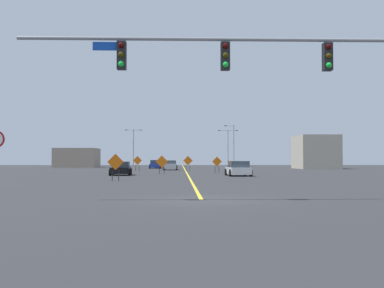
{
  "coord_description": "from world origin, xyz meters",
  "views": [
    {
      "loc": [
        -0.83,
        -17.2,
        1.51
      ],
      "look_at": [
        0.54,
        32.26,
        3.16
      ],
      "focal_mm": 43.16,
      "sensor_mm": 36.0,
      "label": 1
    }
  ],
  "objects_px": {
    "construction_sign_left_shoulder": "(115,164)",
    "car_black_passing": "(121,169)",
    "car_red_distant": "(161,164)",
    "construction_sign_right_lane": "(162,162)",
    "street_lamp_far_left": "(133,144)",
    "construction_sign_right_shoulder": "(188,161)",
    "construction_sign_median_far": "(137,161)",
    "car_blue_far": "(155,165)",
    "street_lamp_mid_left": "(233,144)",
    "car_silver_near": "(170,165)",
    "street_lamp_near_right": "(228,144)",
    "car_white_approaching": "(238,169)",
    "traffic_signal_assembly": "(276,66)",
    "construction_sign_left_lane": "(217,162)"
  },
  "relations": [
    {
      "from": "construction_sign_left_shoulder",
      "to": "car_white_approaching",
      "type": "height_order",
      "value": "construction_sign_left_shoulder"
    },
    {
      "from": "car_silver_near",
      "to": "car_black_passing",
      "type": "relative_size",
      "value": 1.14
    },
    {
      "from": "construction_sign_median_far",
      "to": "car_red_distant",
      "type": "bearing_deg",
      "value": 84.64
    },
    {
      "from": "traffic_signal_assembly",
      "to": "construction_sign_left_shoulder",
      "type": "height_order",
      "value": "traffic_signal_assembly"
    },
    {
      "from": "construction_sign_median_far",
      "to": "car_red_distant",
      "type": "height_order",
      "value": "construction_sign_median_far"
    },
    {
      "from": "construction_sign_left_shoulder",
      "to": "construction_sign_right_lane",
      "type": "height_order",
      "value": "construction_sign_right_lane"
    },
    {
      "from": "street_lamp_far_left",
      "to": "car_white_approaching",
      "type": "xyz_separation_m",
      "value": [
        14.98,
        -54.85,
        -3.99
      ]
    },
    {
      "from": "car_red_distant",
      "to": "traffic_signal_assembly",
      "type": "bearing_deg",
      "value": -83.87
    },
    {
      "from": "street_lamp_mid_left",
      "to": "traffic_signal_assembly",
      "type": "bearing_deg",
      "value": -95.49
    },
    {
      "from": "traffic_signal_assembly",
      "to": "street_lamp_far_left",
      "type": "distance_m",
      "value": 80.62
    },
    {
      "from": "street_lamp_far_left",
      "to": "construction_sign_right_lane",
      "type": "height_order",
      "value": "street_lamp_far_left"
    },
    {
      "from": "street_lamp_far_left",
      "to": "construction_sign_right_shoulder",
      "type": "xyz_separation_m",
      "value": [
        10.75,
        -36.48,
        -3.4
      ]
    },
    {
      "from": "street_lamp_far_left",
      "to": "car_red_distant",
      "type": "relative_size",
      "value": 1.83
    },
    {
      "from": "car_blue_far",
      "to": "car_red_distant",
      "type": "height_order",
      "value": "car_red_distant"
    },
    {
      "from": "street_lamp_near_right",
      "to": "street_lamp_mid_left",
      "type": "bearing_deg",
      "value": -70.98
    },
    {
      "from": "street_lamp_near_right",
      "to": "car_white_approaching",
      "type": "height_order",
      "value": "street_lamp_near_right"
    },
    {
      "from": "street_lamp_near_right",
      "to": "construction_sign_median_far",
      "type": "bearing_deg",
      "value": -112.89
    },
    {
      "from": "construction_sign_left_lane",
      "to": "construction_sign_left_shoulder",
      "type": "xyz_separation_m",
      "value": [
        -8.73,
        -19.84,
        0.06
      ]
    },
    {
      "from": "street_lamp_mid_left",
      "to": "construction_sign_right_shoulder",
      "type": "relative_size",
      "value": 4.35
    },
    {
      "from": "construction_sign_right_shoulder",
      "to": "car_white_approaching",
      "type": "relative_size",
      "value": 0.49
    },
    {
      "from": "construction_sign_left_shoulder",
      "to": "car_white_approaching",
      "type": "bearing_deg",
      "value": 44.16
    },
    {
      "from": "car_red_distant",
      "to": "construction_sign_right_lane",
      "type": "bearing_deg",
      "value": -87.5
    },
    {
      "from": "car_red_distant",
      "to": "car_silver_near",
      "type": "bearing_deg",
      "value": -82.73
    },
    {
      "from": "construction_sign_left_shoulder",
      "to": "car_black_passing",
      "type": "distance_m",
      "value": 11.84
    },
    {
      "from": "construction_sign_median_far",
      "to": "car_blue_far",
      "type": "distance_m",
      "value": 17.9
    },
    {
      "from": "construction_sign_right_shoulder",
      "to": "car_black_passing",
      "type": "bearing_deg",
      "value": -112.56
    },
    {
      "from": "car_black_passing",
      "to": "street_lamp_near_right",
      "type": "bearing_deg",
      "value": 73.19
    },
    {
      "from": "street_lamp_near_right",
      "to": "car_white_approaching",
      "type": "relative_size",
      "value": 1.93
    },
    {
      "from": "street_lamp_far_left",
      "to": "construction_sign_left_shoulder",
      "type": "height_order",
      "value": "street_lamp_far_left"
    },
    {
      "from": "street_lamp_mid_left",
      "to": "car_silver_near",
      "type": "height_order",
      "value": "street_lamp_mid_left"
    },
    {
      "from": "construction_sign_left_shoulder",
      "to": "car_black_passing",
      "type": "bearing_deg",
      "value": 95.39
    },
    {
      "from": "construction_sign_right_shoulder",
      "to": "construction_sign_left_shoulder",
      "type": "bearing_deg",
      "value": -101.33
    },
    {
      "from": "car_white_approaching",
      "to": "car_black_passing",
      "type": "distance_m",
      "value": 11.16
    },
    {
      "from": "construction_sign_left_shoulder",
      "to": "car_red_distant",
      "type": "bearing_deg",
      "value": 88.64
    },
    {
      "from": "street_lamp_far_left",
      "to": "car_silver_near",
      "type": "height_order",
      "value": "street_lamp_far_left"
    },
    {
      "from": "construction_sign_left_lane",
      "to": "construction_sign_median_far",
      "type": "relative_size",
      "value": 0.94
    },
    {
      "from": "car_silver_near",
      "to": "car_red_distant",
      "type": "xyz_separation_m",
      "value": [
        -2.02,
        15.82,
        0.01
      ]
    },
    {
      "from": "construction_sign_left_lane",
      "to": "car_white_approaching",
      "type": "distance_m",
      "value": 10.38
    },
    {
      "from": "construction_sign_median_far",
      "to": "car_silver_near",
      "type": "distance_m",
      "value": 7.71
    },
    {
      "from": "traffic_signal_assembly",
      "to": "construction_sign_left_shoulder",
      "type": "distance_m",
      "value": 17.59
    },
    {
      "from": "street_lamp_near_right",
      "to": "construction_sign_right_lane",
      "type": "xyz_separation_m",
      "value": [
        -12.07,
        -47.39,
        -3.45
      ]
    },
    {
      "from": "construction_sign_right_lane",
      "to": "car_black_passing",
      "type": "height_order",
      "value": "construction_sign_right_lane"
    },
    {
      "from": "street_lamp_near_right",
      "to": "car_blue_far",
      "type": "xyz_separation_m",
      "value": [
        -14.28,
        -19.1,
        -4.0
      ]
    },
    {
      "from": "car_red_distant",
      "to": "car_blue_far",
      "type": "bearing_deg",
      "value": -99.92
    },
    {
      "from": "construction_sign_right_lane",
      "to": "construction_sign_right_shoulder",
      "type": "bearing_deg",
      "value": 75.17
    },
    {
      "from": "car_black_passing",
      "to": "car_blue_far",
      "type": "bearing_deg",
      "value": 87.4
    },
    {
      "from": "street_lamp_near_right",
      "to": "construction_sign_right_shoulder",
      "type": "bearing_deg",
      "value": -104.12
    },
    {
      "from": "car_silver_near",
      "to": "construction_sign_median_far",
      "type": "bearing_deg",
      "value": -122.35
    },
    {
      "from": "traffic_signal_assembly",
      "to": "construction_sign_left_lane",
      "type": "xyz_separation_m",
      "value": [
        0.63,
        34.98,
        -3.88
      ]
    },
    {
      "from": "street_lamp_mid_left",
      "to": "car_blue_far",
      "type": "xyz_separation_m",
      "value": [
        -15.09,
        -16.76,
        -4.07
      ]
    }
  ]
}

